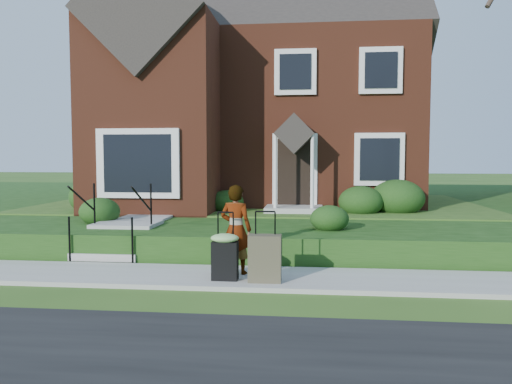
# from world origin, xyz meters

# --- Properties ---
(ground) EXTENTS (120.00, 120.00, 0.00)m
(ground) POSITION_xyz_m (0.00, 0.00, 0.00)
(ground) COLOR #2D5119
(ground) RESTS_ON ground
(sidewalk) EXTENTS (60.00, 1.60, 0.08)m
(sidewalk) POSITION_xyz_m (0.00, 0.00, 0.04)
(sidewalk) COLOR #9E9B93
(sidewalk) RESTS_ON ground
(terrace) EXTENTS (44.00, 20.00, 0.60)m
(terrace) POSITION_xyz_m (4.00, 10.90, 0.30)
(terrace) COLOR #173B10
(terrace) RESTS_ON ground
(walkway) EXTENTS (1.20, 6.00, 0.06)m
(walkway) POSITION_xyz_m (-2.50, 5.00, 0.63)
(walkway) COLOR #9E9B93
(walkway) RESTS_ON terrace
(main_house) EXTENTS (10.40, 10.20, 9.40)m
(main_house) POSITION_xyz_m (-0.21, 9.61, 5.26)
(main_house) COLOR maroon
(main_house) RESTS_ON terrace
(front_steps) EXTENTS (1.40, 2.02, 1.50)m
(front_steps) POSITION_xyz_m (-2.50, 1.84, 0.47)
(front_steps) COLOR #9E9B93
(front_steps) RESTS_ON ground
(foundation_shrubs) EXTENTS (10.03, 4.66, 1.12)m
(foundation_shrubs) POSITION_xyz_m (-0.06, 5.03, 1.08)
(foundation_shrubs) COLOR black
(foundation_shrubs) RESTS_ON terrace
(woman) EXTENTS (0.66, 0.51, 1.60)m
(woman) POSITION_xyz_m (0.32, 0.16, 0.88)
(woman) COLOR #999999
(woman) RESTS_ON sidewalk
(suitcase_black) EXTENTS (0.49, 0.40, 1.16)m
(suitcase_black) POSITION_xyz_m (0.20, -0.33, 0.53)
(suitcase_black) COLOR black
(suitcase_black) RESTS_ON sidewalk
(suitcase_olive) EXTENTS (0.55, 0.31, 1.18)m
(suitcase_olive) POSITION_xyz_m (0.89, -0.38, 0.48)
(suitcase_olive) COLOR #4A4531
(suitcase_olive) RESTS_ON sidewalk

